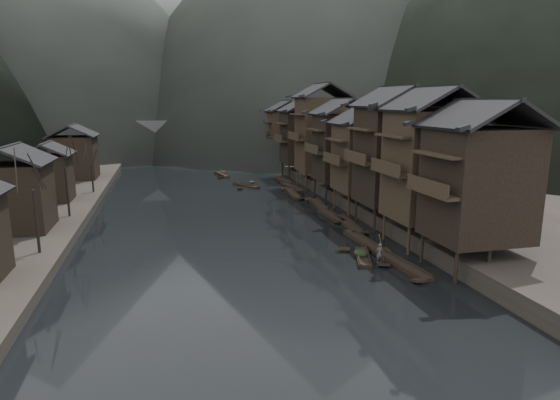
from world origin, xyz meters
name	(u,v)px	position (x,y,z in m)	size (l,w,h in m)	color
water	(243,255)	(0.00, 0.00, 0.00)	(300.00, 300.00, 0.00)	black
right_bank	(394,169)	(35.00, 40.00, 0.90)	(40.00, 200.00, 1.80)	#2D2823
stilt_houses	(348,135)	(17.28, 19.04, 8.94)	(9.00, 67.60, 16.20)	black
left_houses	(40,168)	(-20.50, 20.12, 5.66)	(8.10, 53.20, 8.73)	black
bare_trees	(44,177)	(-17.00, 6.77, 6.57)	(3.83, 42.71, 7.65)	black
moored_sampans	(320,208)	(12.25, 15.13, 0.20)	(3.21, 49.57, 0.47)	black
midriver_boats	(233,179)	(4.73, 39.36, 0.20)	(5.49, 18.14, 0.45)	black
stone_bridge	(192,137)	(0.00, 72.00, 5.11)	(40.00, 6.00, 9.00)	#4C4C4F
hills	(191,4)	(6.66, 165.55, 51.73)	(320.00, 380.00, 112.39)	black
hero_sampan	(363,257)	(9.88, -3.53, 0.20)	(2.71, 5.43, 0.44)	black
cargo_heap	(361,249)	(9.79, -3.29, 0.80)	(1.20, 1.57, 0.72)	black
boatman	(380,250)	(10.51, -5.32, 1.30)	(0.63, 0.41, 1.72)	#4C4C4E
bamboo_pole	(383,221)	(10.71, -5.32, 3.78)	(0.06, 0.06, 3.85)	#8C7A51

